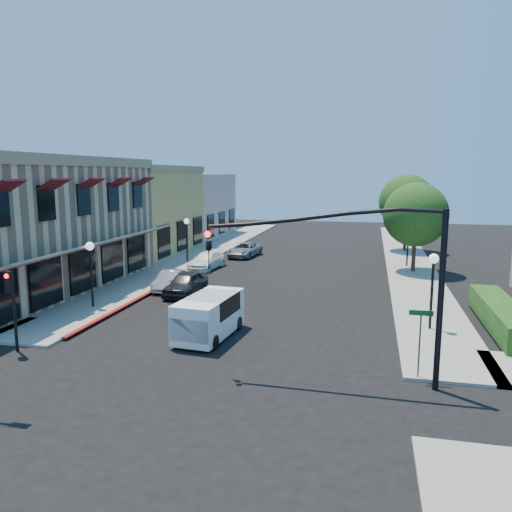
% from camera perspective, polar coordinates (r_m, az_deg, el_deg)
% --- Properties ---
extents(ground, '(120.00, 120.00, 0.00)m').
position_cam_1_polar(ground, '(17.59, -7.35, -14.42)').
color(ground, black).
rests_on(ground, ground).
extents(sidewalk_left, '(3.50, 50.00, 0.12)m').
position_cam_1_polar(sidewalk_left, '(45.02, -5.88, 0.39)').
color(sidewalk_left, gray).
rests_on(sidewalk_left, ground).
extents(sidewalk_right, '(3.50, 50.00, 0.12)m').
position_cam_1_polar(sidewalk_right, '(42.74, 16.92, -0.46)').
color(sidewalk_right, gray).
rests_on(sidewalk_right, ground).
extents(curb_red_strip, '(0.25, 10.00, 0.06)m').
position_cam_1_polar(curb_red_strip, '(27.21, -15.20, -6.01)').
color(curb_red_strip, maroon).
rests_on(curb_red_strip, ground).
extents(corner_brick_building, '(11.77, 18.20, 8.10)m').
position_cam_1_polar(corner_brick_building, '(33.70, -26.00, 3.22)').
color(corner_brick_building, '#D1B48D').
rests_on(corner_brick_building, ground).
extents(yellow_stucco_building, '(10.00, 12.00, 7.60)m').
position_cam_1_polar(yellow_stucco_building, '(46.32, -14.32, 5.06)').
color(yellow_stucco_building, tan).
rests_on(yellow_stucco_building, ground).
extents(pink_stucco_building, '(10.00, 12.00, 7.00)m').
position_cam_1_polar(pink_stucco_building, '(57.24, -8.79, 5.72)').
color(pink_stucco_building, beige).
rests_on(pink_stucco_building, ground).
extents(hedge, '(1.40, 8.00, 1.10)m').
position_cam_1_polar(hedge, '(25.77, 26.13, -7.53)').
color(hedge, '#153F12').
rests_on(hedge, ground).
extents(street_tree_a, '(4.56, 4.56, 6.48)m').
position_cam_1_polar(street_tree_a, '(37.29, 17.79, 4.52)').
color(street_tree_a, '#351F15').
rests_on(street_tree_a, ground).
extents(street_tree_b, '(4.94, 4.94, 7.02)m').
position_cam_1_polar(street_tree_b, '(47.21, 16.85, 5.93)').
color(street_tree_b, '#351F15').
rests_on(street_tree_b, ground).
extents(signal_mast_arm, '(8.01, 0.39, 6.00)m').
position_cam_1_polar(signal_mast_arm, '(16.81, 13.30, -1.11)').
color(signal_mast_arm, black).
rests_on(signal_mast_arm, ground).
extents(secondary_signal, '(0.28, 0.42, 3.32)m').
position_cam_1_polar(secondary_signal, '(21.95, -26.17, -4.11)').
color(secondary_signal, black).
rests_on(secondary_signal, ground).
extents(street_name_sign, '(0.80, 0.06, 2.50)m').
position_cam_1_polar(street_name_sign, '(18.15, 18.25, -8.33)').
color(street_name_sign, '#595B5E').
rests_on(street_name_sign, ground).
extents(lamppost_left_near, '(0.44, 0.44, 3.57)m').
position_cam_1_polar(lamppost_left_near, '(27.43, -18.40, -0.19)').
color(lamppost_left_near, black).
rests_on(lamppost_left_near, ground).
extents(lamppost_left_far, '(0.44, 0.44, 3.57)m').
position_cam_1_polar(lamppost_left_far, '(39.92, -7.93, 3.07)').
color(lamppost_left_far, black).
rests_on(lamppost_left_far, ground).
extents(lamppost_right_near, '(0.44, 0.44, 3.57)m').
position_cam_1_polar(lamppost_right_near, '(23.62, 19.57, -1.75)').
color(lamppost_right_near, black).
rests_on(lamppost_right_near, ground).
extents(lamppost_right_far, '(0.44, 0.44, 3.57)m').
position_cam_1_polar(lamppost_right_far, '(39.38, 17.02, 2.66)').
color(lamppost_right_far, black).
rests_on(lamppost_right_far, ground).
extents(white_van, '(2.15, 4.25, 1.82)m').
position_cam_1_polar(white_van, '(21.90, -5.41, -6.62)').
color(white_van, white).
rests_on(white_van, ground).
extents(parked_car_a, '(1.79, 4.07, 1.36)m').
position_cam_1_polar(parked_car_a, '(29.72, -8.04, -3.12)').
color(parked_car_a, black).
rests_on(parked_car_a, ground).
extents(parked_car_b, '(1.41, 3.59, 1.16)m').
position_cam_1_polar(parked_car_b, '(31.16, -9.78, -2.77)').
color(parked_car_b, '#B1B4B6').
rests_on(parked_car_b, ground).
extents(parked_car_c, '(2.17, 4.42, 1.24)m').
position_cam_1_polar(parked_car_c, '(37.58, -5.66, -0.54)').
color(parked_car_c, white).
rests_on(parked_car_c, ground).
extents(parked_car_d, '(2.54, 4.53, 1.20)m').
position_cam_1_polar(parked_car_d, '(42.87, -1.32, 0.71)').
color(parked_car_d, gray).
rests_on(parked_car_d, ground).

